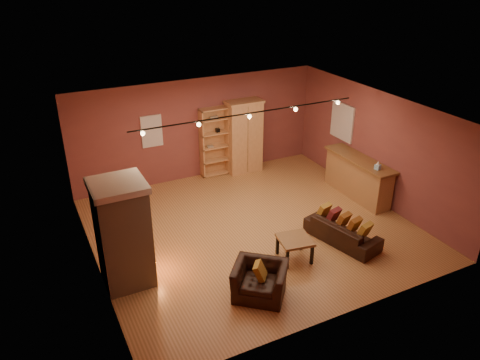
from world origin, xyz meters
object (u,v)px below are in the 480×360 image
armoire (244,136)px  armchair (260,276)px  bookcase (214,141)px  bar_counter (358,177)px  coffee_table (295,242)px  loveseat (343,228)px  fireplace (123,234)px

armoire → armchair: bearing=-113.8°
bookcase → armoire: 0.88m
bookcase → armoire: size_ratio=0.94×
bookcase → armchair: size_ratio=1.73×
armoire → bar_counter: armoire is taller
coffee_table → armoire: bearing=76.5°
bar_counter → loveseat: bearing=-136.7°
armoire → bookcase: bearing=169.4°
bar_counter → bookcase: bearing=133.7°
fireplace → armchair: (2.07, -1.51, -0.64)m
fireplace → bookcase: bearing=47.3°
armoire → coffee_table: 4.60m
loveseat → armchair: bearing=92.7°
armoire → loveseat: armoire is taller
fireplace → loveseat: bearing=-9.4°
bookcase → loveseat: 4.68m
bar_counter → armchair: size_ratio=1.93×
bar_counter → loveseat: 2.33m
fireplace → bar_counter: 6.32m
loveseat → coffee_table: (-1.29, -0.09, 0.07)m
fireplace → coffee_table: 3.43m
armoire → armchair: 5.61m
fireplace → armchair: size_ratio=1.86×
fireplace → armoire: bearing=39.7°
armoire → bar_counter: bearing=-55.0°
bar_counter → coffee_table: (-2.98, -1.68, -0.12)m
bookcase → coffee_table: bookcase is taller
fireplace → loveseat: size_ratio=1.20×
fireplace → bookcase: 5.10m
armchair → coffee_table: 1.36m
armoire → coffee_table: bearing=-103.5°
loveseat → armchair: armchair is taller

